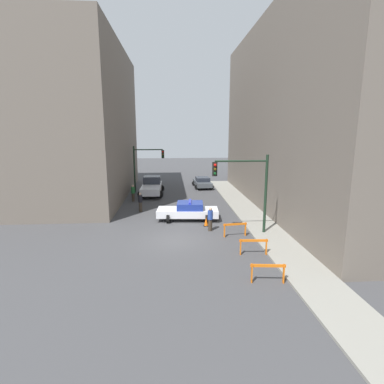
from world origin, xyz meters
TOP-DOWN VIEW (x-y plane):
  - ground_plane at (0.00, 0.00)m, footprint 120.00×120.00m
  - sidewalk_right at (6.20, 0.00)m, footprint 2.40×44.00m
  - building_corner_left at (-12.00, 14.00)m, footprint 14.00×20.00m
  - building_right at (13.40, 8.00)m, footprint 12.00×28.00m
  - traffic_light_near at (4.73, 0.79)m, footprint 3.64×0.35m
  - traffic_light_far at (-3.30, 15.59)m, footprint 3.44×0.35m
  - police_car at (0.99, 4.39)m, footprint 4.83×2.59m
  - white_truck at (-2.44, 14.24)m, footprint 2.69×5.43m
  - parked_car_near at (3.51, 17.96)m, footprint 2.42×4.39m
  - pedestrian_crossing at (-2.97, 7.14)m, footprint 0.50×0.50m
  - pedestrian_corner at (-4.08, 11.05)m, footprint 0.41×0.41m
  - pedestrian_sidewalk at (2.36, 1.66)m, footprint 0.40×0.40m
  - barrier_front at (4.03, -5.79)m, footprint 1.60×0.31m
  - barrier_mid at (4.24, -2.61)m, footprint 1.60×0.25m
  - barrier_back at (3.84, 0.40)m, footprint 1.59×0.34m
  - traffic_cone at (2.21, 2.75)m, footprint 0.36×0.36m

SIDE VIEW (x-z plane):
  - ground_plane at x=0.00m, z-range 0.00..0.00m
  - sidewalk_right at x=6.20m, z-range 0.00..0.12m
  - traffic_cone at x=2.21m, z-range -0.01..0.65m
  - barrier_front at x=4.03m, z-range 0.17..1.07m
  - barrier_mid at x=4.24m, z-range 0.17..1.07m
  - barrier_back at x=3.84m, z-range 0.17..1.07m
  - parked_car_near at x=3.51m, z-range 0.02..1.33m
  - police_car at x=0.99m, z-range -0.04..1.48m
  - pedestrian_crossing at x=-2.97m, z-range 0.03..1.69m
  - pedestrian_corner at x=-4.08m, z-range 0.03..1.69m
  - pedestrian_sidewalk at x=2.36m, z-range 0.03..1.69m
  - white_truck at x=-2.44m, z-range -0.04..1.86m
  - traffic_light_far at x=-3.30m, z-range 0.80..6.00m
  - traffic_light_near at x=4.73m, z-range 0.93..6.13m
  - building_corner_left at x=-12.00m, z-range 0.00..15.18m
  - building_right at x=13.40m, z-range 0.00..16.25m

